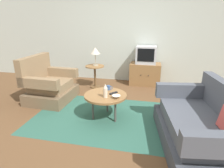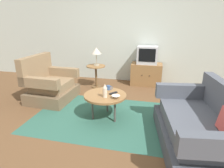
{
  "view_description": "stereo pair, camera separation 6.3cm",
  "coord_description": "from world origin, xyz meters",
  "px_view_note": "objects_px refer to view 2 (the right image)",
  "views": [
    {
      "loc": [
        0.7,
        -2.94,
        1.65
      ],
      "look_at": [
        0.03,
        0.18,
        0.55
      ],
      "focal_mm": 29.78,
      "sensor_mm": 36.0,
      "label": 1
    },
    {
      "loc": [
        0.76,
        -2.92,
        1.65
      ],
      "look_at": [
        0.03,
        0.18,
        0.55
      ],
      "focal_mm": 29.78,
      "sensor_mm": 36.0,
      "label": 2
    }
  ],
  "objects_px": {
    "tv_stand": "(146,74)",
    "side_table": "(96,72)",
    "mug": "(109,88)",
    "television": "(147,55)",
    "couch": "(200,128)",
    "table_lamp": "(96,51)",
    "vase": "(105,91)",
    "bowl": "(116,97)",
    "coffee_table": "(105,96)",
    "tv_remote_dark": "(113,93)",
    "armchair": "(50,86)"
  },
  "relations": [
    {
      "from": "couch",
      "to": "tv_remote_dark",
      "type": "relative_size",
      "value": 10.91
    },
    {
      "from": "mug",
      "to": "tv_remote_dark",
      "type": "xyz_separation_m",
      "value": [
        0.13,
        -0.17,
        -0.03
      ]
    },
    {
      "from": "armchair",
      "to": "vase",
      "type": "bearing_deg",
      "value": 67.96
    },
    {
      "from": "couch",
      "to": "bowl",
      "type": "bearing_deg",
      "value": 64.61
    },
    {
      "from": "side_table",
      "to": "mug",
      "type": "distance_m",
      "value": 1.4
    },
    {
      "from": "bowl",
      "to": "coffee_table",
      "type": "bearing_deg",
      "value": 151.14
    },
    {
      "from": "armchair",
      "to": "mug",
      "type": "relative_size",
      "value": 8.66
    },
    {
      "from": "bowl",
      "to": "tv_remote_dark",
      "type": "bearing_deg",
      "value": 114.71
    },
    {
      "from": "side_table",
      "to": "bowl",
      "type": "bearing_deg",
      "value": -61.71
    },
    {
      "from": "couch",
      "to": "vase",
      "type": "height_order",
      "value": "couch"
    },
    {
      "from": "coffee_table",
      "to": "television",
      "type": "relative_size",
      "value": 1.44
    },
    {
      "from": "table_lamp",
      "to": "vase",
      "type": "relative_size",
      "value": 1.94
    },
    {
      "from": "side_table",
      "to": "vase",
      "type": "height_order",
      "value": "vase"
    },
    {
      "from": "couch",
      "to": "bowl",
      "type": "height_order",
      "value": "couch"
    },
    {
      "from": "couch",
      "to": "mug",
      "type": "bearing_deg",
      "value": 54.87
    },
    {
      "from": "bowl",
      "to": "tv_remote_dark",
      "type": "xyz_separation_m",
      "value": [
        -0.09,
        0.18,
        -0.01
      ]
    },
    {
      "from": "side_table",
      "to": "mug",
      "type": "xyz_separation_m",
      "value": [
        0.65,
        -1.24,
        0.07
      ]
    },
    {
      "from": "coffee_table",
      "to": "mug",
      "type": "distance_m",
      "value": 0.25
    },
    {
      "from": "side_table",
      "to": "tv_stand",
      "type": "relative_size",
      "value": 0.72
    },
    {
      "from": "vase",
      "to": "mug",
      "type": "height_order",
      "value": "vase"
    },
    {
      "from": "tv_stand",
      "to": "television",
      "type": "height_order",
      "value": "television"
    },
    {
      "from": "armchair",
      "to": "coffee_table",
      "type": "xyz_separation_m",
      "value": [
        1.38,
        -0.51,
        0.09
      ]
    },
    {
      "from": "armchair",
      "to": "mug",
      "type": "bearing_deg",
      "value": 80.74
    },
    {
      "from": "television",
      "to": "mug",
      "type": "height_order",
      "value": "television"
    },
    {
      "from": "couch",
      "to": "bowl",
      "type": "distance_m",
      "value": 1.3
    },
    {
      "from": "mug",
      "to": "armchair",
      "type": "bearing_deg",
      "value": 168.72
    },
    {
      "from": "vase",
      "to": "tv_remote_dark",
      "type": "xyz_separation_m",
      "value": [
        0.1,
        0.19,
        -0.1
      ]
    },
    {
      "from": "coffee_table",
      "to": "side_table",
      "type": "xyz_separation_m",
      "value": [
        -0.64,
        1.48,
        0.0
      ]
    },
    {
      "from": "table_lamp",
      "to": "bowl",
      "type": "distance_m",
      "value": 1.87
    },
    {
      "from": "television",
      "to": "tv_remote_dark",
      "type": "height_order",
      "value": "television"
    },
    {
      "from": "tv_remote_dark",
      "to": "table_lamp",
      "type": "bearing_deg",
      "value": -114.61
    },
    {
      "from": "couch",
      "to": "table_lamp",
      "type": "relative_size",
      "value": 3.7
    },
    {
      "from": "tv_stand",
      "to": "tv_remote_dark",
      "type": "height_order",
      "value": "tv_stand"
    },
    {
      "from": "armchair",
      "to": "bowl",
      "type": "height_order",
      "value": "armchair"
    },
    {
      "from": "coffee_table",
      "to": "television",
      "type": "bearing_deg",
      "value": 73.43
    },
    {
      "from": "couch",
      "to": "table_lamp",
      "type": "bearing_deg",
      "value": 37.91
    },
    {
      "from": "table_lamp",
      "to": "vase",
      "type": "bearing_deg",
      "value": -67.88
    },
    {
      "from": "television",
      "to": "bowl",
      "type": "relative_size",
      "value": 3.62
    },
    {
      "from": "tv_remote_dark",
      "to": "couch",
      "type": "bearing_deg",
      "value": 104.29
    },
    {
      "from": "vase",
      "to": "bowl",
      "type": "distance_m",
      "value": 0.2
    },
    {
      "from": "side_table",
      "to": "tv_stand",
      "type": "distance_m",
      "value": 1.33
    },
    {
      "from": "armchair",
      "to": "vase",
      "type": "distance_m",
      "value": 1.56
    },
    {
      "from": "television",
      "to": "vase",
      "type": "bearing_deg",
      "value": -104.97
    },
    {
      "from": "tv_stand",
      "to": "side_table",
      "type": "bearing_deg",
      "value": -158.28
    },
    {
      "from": "side_table",
      "to": "table_lamp",
      "type": "height_order",
      "value": "table_lamp"
    },
    {
      "from": "mug",
      "to": "television",
      "type": "bearing_deg",
      "value": 71.41
    },
    {
      "from": "coffee_table",
      "to": "bowl",
      "type": "relative_size",
      "value": 5.19
    },
    {
      "from": "armchair",
      "to": "side_table",
      "type": "xyz_separation_m",
      "value": [
        0.74,
        0.97,
        0.09
      ]
    },
    {
      "from": "side_table",
      "to": "table_lamp",
      "type": "relative_size",
      "value": 1.26
    },
    {
      "from": "coffee_table",
      "to": "table_lamp",
      "type": "distance_m",
      "value": 1.7
    }
  ]
}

